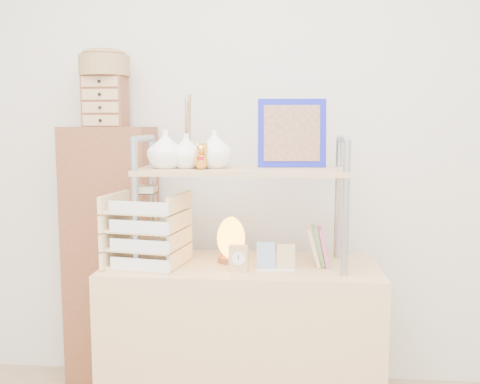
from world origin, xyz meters
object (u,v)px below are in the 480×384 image
Objects in this scene: cabinet at (111,257)px; letter_tray at (146,234)px; desk at (242,345)px; salt_lamp at (231,239)px.

letter_tray is at bearing -48.81° from cabinet.
salt_lamp reaches higher than desk.
cabinet reaches higher than salt_lamp.
salt_lamp is (0.66, -0.34, 0.18)m from cabinet.
letter_tray is at bearing -165.84° from salt_lamp.
letter_tray is 1.72× the size of salt_lamp.
desk is 0.48m from salt_lamp.
letter_tray reaches higher than desk.
salt_lamp is at bearing 148.68° from desk.
letter_tray reaches higher than salt_lamp.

